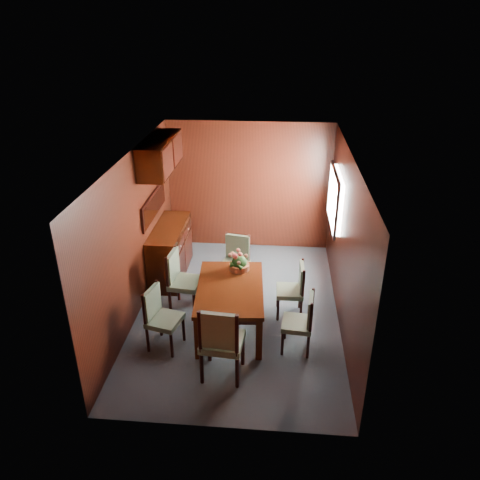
# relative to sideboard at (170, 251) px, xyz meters

# --- Properties ---
(ground) EXTENTS (4.50, 4.50, 0.00)m
(ground) POSITION_rel_sideboard_xyz_m (1.25, -1.00, -0.45)
(ground) COLOR #3B4851
(ground) RESTS_ON ground
(room_shell) EXTENTS (3.06, 4.52, 2.41)m
(room_shell) POSITION_rel_sideboard_xyz_m (1.15, -0.67, 1.18)
(room_shell) COLOR black
(room_shell) RESTS_ON ground
(sideboard) EXTENTS (0.48, 1.40, 0.90)m
(sideboard) POSITION_rel_sideboard_xyz_m (0.00, 0.00, 0.00)
(sideboard) COLOR black
(sideboard) RESTS_ON ground
(dining_table) EXTENTS (1.01, 1.51, 0.68)m
(dining_table) POSITION_rel_sideboard_xyz_m (1.18, -1.43, 0.14)
(dining_table) COLOR black
(dining_table) RESTS_ON ground
(chair_left_near) EXTENTS (0.50, 0.51, 0.90)m
(chair_left_near) POSITION_rel_sideboard_xyz_m (0.28, -1.91, 0.05)
(chair_left_near) COLOR black
(chair_left_near) RESTS_ON ground
(chair_left_far) EXTENTS (0.49, 0.50, 0.96)m
(chair_left_far) POSITION_rel_sideboard_xyz_m (0.38, -1.00, 0.08)
(chair_left_far) COLOR black
(chair_left_far) RESTS_ON ground
(chair_right_near) EXTENTS (0.43, 0.44, 0.85)m
(chair_right_near) POSITION_rel_sideboard_xyz_m (2.17, -1.82, 0.02)
(chair_right_near) COLOR black
(chair_right_near) RESTS_ON ground
(chair_right_far) EXTENTS (0.40, 0.41, 0.86)m
(chair_right_far) POSITION_rel_sideboard_xyz_m (2.08, -1.02, 0.03)
(chair_right_far) COLOR black
(chair_right_far) RESTS_ON ground
(chair_head) EXTENTS (0.54, 0.52, 1.06)m
(chair_head) POSITION_rel_sideboard_xyz_m (1.17, -2.47, 0.14)
(chair_head) COLOR black
(chair_head) RESTS_ON ground
(chair_foot) EXTENTS (0.51, 0.49, 0.91)m
(chair_foot) POSITION_rel_sideboard_xyz_m (1.15, -0.31, 0.06)
(chair_foot) COLOR black
(chair_foot) RESTS_ON ground
(flower_centerpiece) EXTENTS (0.32, 0.32, 0.32)m
(flower_centerpiece) POSITION_rel_sideboard_xyz_m (1.26, -0.94, 0.39)
(flower_centerpiece) COLOR #B05A35
(flower_centerpiece) RESTS_ON dining_table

